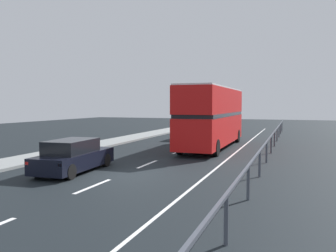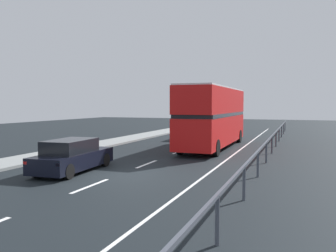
% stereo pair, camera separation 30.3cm
% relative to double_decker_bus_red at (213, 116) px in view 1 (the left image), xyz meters
% --- Properties ---
extents(ground_plane, '(73.69, 120.00, 0.10)m').
position_rel_double_decker_bus_red_xyz_m(ground_plane, '(-1.61, -10.56, -2.31)').
color(ground_plane, black).
extents(near_sidewalk_kerb, '(2.46, 80.00, 0.14)m').
position_rel_double_decker_bus_red_xyz_m(near_sidewalk_kerb, '(-8.16, -10.56, -2.19)').
color(near_sidewalk_kerb, gray).
rests_on(near_sidewalk_kerb, ground).
extents(lane_paint_markings, '(3.68, 46.00, 0.01)m').
position_rel_double_decker_bus_red_xyz_m(lane_paint_markings, '(0.55, -2.01, -2.26)').
color(lane_paint_markings, silver).
rests_on(lane_paint_markings, ground).
extents(bridge_side_railing, '(0.10, 42.00, 1.14)m').
position_rel_double_decker_bus_red_xyz_m(bridge_side_railing, '(4.06, -1.56, -1.34)').
color(bridge_side_railing, '#444954').
rests_on(bridge_side_railing, ground).
extents(double_decker_bus_red, '(2.51, 11.16, 4.22)m').
position_rel_double_decker_bus_red_xyz_m(double_decker_bus_red, '(0.00, 0.00, 0.00)').
color(double_decker_bus_red, red).
rests_on(double_decker_bus_red, ground).
extents(hatchback_car_near, '(1.97, 4.68, 1.47)m').
position_rel_double_decker_bus_red_xyz_m(hatchback_car_near, '(-3.94, -10.86, -1.56)').
color(hatchback_car_near, black).
rests_on(hatchback_car_near, ground).
extents(sedan_car_ahead, '(1.82, 4.14, 1.37)m').
position_rel_double_decker_bus_red_xyz_m(sedan_car_ahead, '(-3.37, 5.20, -1.60)').
color(sedan_car_ahead, gray).
rests_on(sedan_car_ahead, ground).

